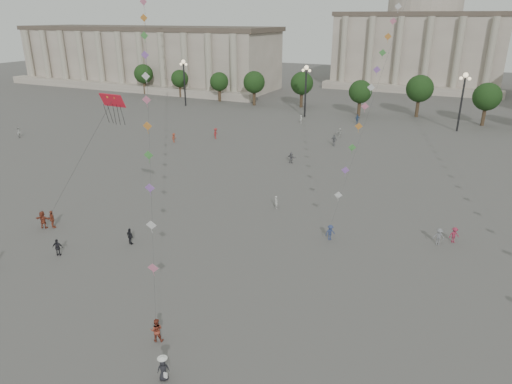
% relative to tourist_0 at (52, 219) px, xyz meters
% --- Properties ---
extents(ground, '(360.00, 360.00, 0.00)m').
position_rel_tourist_0_xyz_m(ground, '(19.75, -7.69, -0.93)').
color(ground, '#4E4B49').
rests_on(ground, ground).
extents(hall_west, '(84.00, 26.22, 17.20)m').
position_rel_tourist_0_xyz_m(hall_west, '(-55.25, 86.21, 7.49)').
color(hall_west, gray).
rests_on(hall_west, ground).
extents(hall_central, '(48.30, 34.30, 35.50)m').
position_rel_tourist_0_xyz_m(hall_central, '(19.75, 121.53, 13.30)').
color(hall_central, gray).
rests_on(hall_central, ground).
extents(tree_row, '(137.12, 5.12, 8.00)m').
position_rel_tourist_0_xyz_m(tree_row, '(19.75, 70.31, 4.46)').
color(tree_row, '#36251B').
rests_on(tree_row, ground).
extents(lamp_post_far_west, '(2.00, 0.90, 10.65)m').
position_rel_tourist_0_xyz_m(lamp_post_far_west, '(-25.25, 62.31, 6.42)').
color(lamp_post_far_west, '#262628').
rests_on(lamp_post_far_west, ground).
extents(lamp_post_mid_west, '(2.00, 0.90, 10.65)m').
position_rel_tourist_0_xyz_m(lamp_post_mid_west, '(4.75, 62.31, 6.42)').
color(lamp_post_mid_west, '#262628').
rests_on(lamp_post_mid_west, ground).
extents(lamp_post_mid_east, '(2.00, 0.90, 10.65)m').
position_rel_tourist_0_xyz_m(lamp_post_mid_east, '(34.75, 62.31, 6.42)').
color(lamp_post_mid_east, '#262628').
rests_on(lamp_post_mid_east, ground).
extents(person_crowd_0, '(1.19, 1.02, 1.91)m').
position_rel_tourist_0_xyz_m(person_crowd_0, '(16.43, 60.31, 0.02)').
color(person_crowd_0, '#334D74').
rests_on(person_crowd_0, ground).
extents(person_crowd_1, '(0.98, 1.07, 1.77)m').
position_rel_tourist_0_xyz_m(person_crowd_1, '(-34.94, 24.28, -0.04)').
color(person_crowd_1, '#B1B2AD').
rests_on(person_crowd_1, ground).
extents(person_crowd_2, '(0.65, 1.06, 1.59)m').
position_rel_tourist_0_xyz_m(person_crowd_2, '(-8.28, 33.09, -0.14)').
color(person_crowd_2, '#983E29').
rests_on(person_crowd_2, ground).
extents(person_crowd_4, '(0.99, 1.45, 1.50)m').
position_rel_tourist_0_xyz_m(person_crowd_4, '(16.03, 49.05, -0.18)').
color(person_crowd_4, '#BABAB5').
rests_on(person_crowd_4, ground).
extents(person_crowd_6, '(1.14, 0.76, 1.64)m').
position_rel_tourist_0_xyz_m(person_crowd_6, '(35.60, 12.77, -0.11)').
color(person_crowd_6, slate).
rests_on(person_crowd_6, ground).
extents(person_crowd_8, '(1.16, 1.03, 1.55)m').
position_rel_tourist_0_xyz_m(person_crowd_8, '(36.89, 13.85, -0.15)').
color(person_crowd_8, maroon).
rests_on(person_crowd_8, ground).
extents(person_crowd_10, '(0.40, 0.60, 1.62)m').
position_rel_tourist_0_xyz_m(person_crowd_10, '(6.17, 56.20, -0.12)').
color(person_crowd_10, beige).
rests_on(person_crowd_10, ground).
extents(person_crowd_12, '(1.55, 0.90, 1.60)m').
position_rel_tourist_0_xyz_m(person_crowd_12, '(13.88, 30.75, -0.13)').
color(person_crowd_12, slate).
rests_on(person_crowd_12, ground).
extents(person_crowd_13, '(0.64, 0.61, 1.48)m').
position_rel_tourist_0_xyz_m(person_crowd_13, '(18.49, 14.23, -0.19)').
color(person_crowd_13, '#B3B4AF').
rests_on(person_crowd_13, ground).
extents(person_crowd_16, '(1.19, 0.72, 1.90)m').
position_rel_tourist_0_xyz_m(person_crowd_16, '(16.90, 42.44, 0.02)').
color(person_crowd_16, slate).
rests_on(person_crowd_16, ground).
extents(person_crowd_17, '(0.77, 1.24, 1.86)m').
position_rel_tourist_0_xyz_m(person_crowd_17, '(-3.14, 38.32, -0.00)').
color(person_crowd_17, '#9E2B2C').
rests_on(person_crowd_17, ground).
extents(tourist_0, '(1.18, 0.87, 1.86)m').
position_rel_tourist_0_xyz_m(tourist_0, '(0.00, 0.00, 0.00)').
color(tourist_0, brown).
rests_on(tourist_0, ground).
extents(tourist_1, '(1.02, 0.65, 1.62)m').
position_rel_tourist_0_xyz_m(tourist_1, '(9.45, 0.51, -0.12)').
color(tourist_1, black).
rests_on(tourist_1, ground).
extents(tourist_2, '(1.78, 1.09, 1.83)m').
position_rel_tourist_0_xyz_m(tourist_2, '(-0.80, -0.44, -0.01)').
color(tourist_2, brown).
rests_on(tourist_2, ground).
extents(tourist_4, '(1.01, 0.75, 1.60)m').
position_rel_tourist_0_xyz_m(tourist_4, '(5.04, -3.96, -0.13)').
color(tourist_4, black).
rests_on(tourist_4, ground).
extents(kite_flyer_0, '(1.01, 0.94, 1.68)m').
position_rel_tourist_0_xyz_m(kite_flyer_0, '(20.05, -9.60, -0.09)').
color(kite_flyer_0, brown).
rests_on(kite_flyer_0, ground).
extents(kite_flyer_1, '(1.11, 1.12, 1.55)m').
position_rel_tourist_0_xyz_m(kite_flyer_1, '(26.14, 9.39, -0.16)').
color(kite_flyer_1, navy).
rests_on(kite_flyer_1, ground).
extents(hat_person, '(0.85, 0.81, 1.69)m').
position_rel_tourist_0_xyz_m(hat_person, '(22.52, -12.27, -0.13)').
color(hat_person, black).
rests_on(hat_person, ground).
extents(dragon_kite, '(6.92, 1.38, 17.14)m').
position_rel_tourist_0_xyz_m(dragon_kite, '(11.46, -2.06, 12.33)').
color(dragon_kite, red).
rests_on(dragon_kite, ground).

